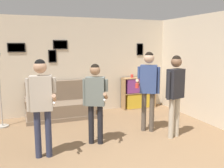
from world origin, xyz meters
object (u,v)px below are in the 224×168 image
couch (60,106)px  floor_lamp (0,89)px  person_watcher_holding_cup (148,82)px  person_spectator_near_bookshelf (175,87)px  bookshelf (139,93)px  drinking_cup (132,76)px  bottle_on_floor (47,124)px  person_player_foreground_left (41,98)px  person_player_foreground_center (95,96)px

couch → floor_lamp: size_ratio=0.99×
person_watcher_holding_cup → person_spectator_near_bookshelf: person_watcher_holding_cup is taller
bookshelf → drinking_cup: (-0.24, 0.00, 0.53)m
person_spectator_near_bookshelf → drinking_cup: size_ratio=17.48×
bookshelf → person_spectator_near_bookshelf: person_spectator_near_bookshelf is taller
person_spectator_near_bookshelf → drinking_cup: bearing=85.8°
bottle_on_floor → person_player_foreground_left: bearing=-97.9°
person_spectator_near_bookshelf → drinking_cup: (0.18, 2.48, -0.07)m
couch → bottle_on_floor: bearing=-121.2°
person_player_foreground_left → person_spectator_near_bookshelf: 2.69m
couch → person_player_foreground_center: person_player_foreground_center is taller
person_spectator_near_bookshelf → bottle_on_floor: (-2.47, 1.55, -0.97)m
couch → person_spectator_near_bookshelf: (2.03, -2.29, 0.77)m
couch → person_watcher_holding_cup: bearing=-46.0°
person_player_foreground_center → couch: bearing=100.4°
person_player_foreground_left → person_spectator_near_bookshelf: bearing=-0.1°
person_spectator_near_bookshelf → person_player_foreground_left: bearing=179.9°
couch → person_spectator_near_bookshelf: person_spectator_near_bookshelf is taller
bookshelf → person_player_foreground_center: (-2.07, -2.22, 0.50)m
couch → person_player_foreground_left: (-0.66, -2.29, 0.75)m
couch → person_watcher_holding_cup: (1.69, -1.75, 0.81)m
bookshelf → person_watcher_holding_cup: (-0.75, -1.94, 0.65)m
floor_lamp → person_spectator_near_bookshelf: floor_lamp is taller
floor_lamp → person_spectator_near_bookshelf: (3.45, -2.02, 0.15)m
drinking_cup → floor_lamp: bearing=-172.9°
bookshelf → person_player_foreground_left: size_ratio=0.62×
couch → floor_lamp: 1.58m
bookshelf → person_spectator_near_bookshelf: 2.58m
bookshelf → person_player_foreground_left: person_player_foreground_left is taller
bookshelf → bottle_on_floor: size_ratio=4.08×
couch → drinking_cup: bearing=4.9°
person_player_foreground_left → drinking_cup: person_player_foreground_left is taller
floor_lamp → person_spectator_near_bookshelf: size_ratio=1.04×
couch → person_player_foreground_left: size_ratio=1.04×
couch → bookshelf: size_ratio=1.68×
bookshelf → bottle_on_floor: (-2.89, -0.92, -0.37)m
person_player_foreground_center → person_spectator_near_bookshelf: (1.65, -0.26, 0.10)m
couch → person_player_foreground_left: 2.50m
person_watcher_holding_cup → floor_lamp: bearing=154.5°
person_watcher_holding_cup → drinking_cup: size_ratio=18.07×
person_player_foreground_center → person_spectator_near_bookshelf: size_ratio=0.92×
drinking_cup → person_player_foreground_center: bearing=-129.6°
bookshelf → floor_lamp: (-3.87, -0.45, 0.45)m
couch → person_player_foreground_left: bearing=-106.1°
person_player_foreground_center → bookshelf: bearing=47.0°
bottle_on_floor → drinking_cup: 2.95m
person_player_foreground_left → person_player_foreground_center: (1.03, 0.26, -0.09)m
bottle_on_floor → drinking_cup: (2.65, 0.93, 0.91)m
bottle_on_floor → person_spectator_near_bookshelf: bearing=-32.2°
couch → drinking_cup: 2.32m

